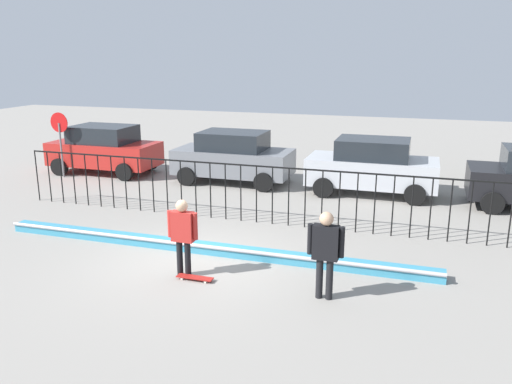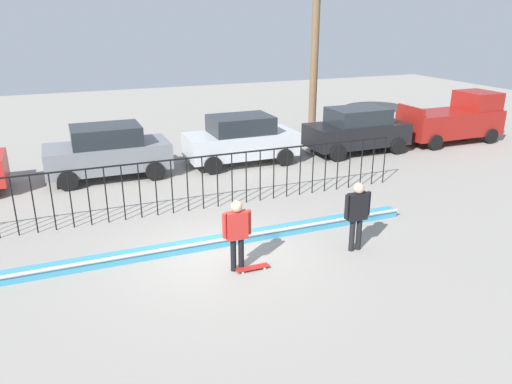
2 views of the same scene
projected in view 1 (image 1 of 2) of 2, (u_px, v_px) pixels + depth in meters
ground_plane at (195, 262)px, 12.05m from camera, size 60.00×60.00×0.00m
bowl_coping_ledge at (205, 248)px, 12.59m from camera, size 11.00×0.41×0.27m
perimeter_fence at (241, 186)px, 14.74m from camera, size 14.04×0.04×1.66m
skateboarder at (183, 231)px, 11.05m from camera, size 0.69×0.26×1.70m
skateboard at (195, 277)px, 11.07m from camera, size 0.80×0.20×0.07m
camera_operator at (326, 247)px, 9.99m from camera, size 0.72×0.27×1.78m
parked_car_red at (104, 149)px, 20.75m from camera, size 4.30×2.12×1.90m
parked_car_gray at (233, 157)px, 19.20m from camera, size 4.30×2.12×1.90m
parked_car_silver at (372, 166)px, 17.60m from camera, size 4.30×2.12×1.90m
stop_sign at (60, 136)px, 19.87m from camera, size 0.76×0.07×2.50m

